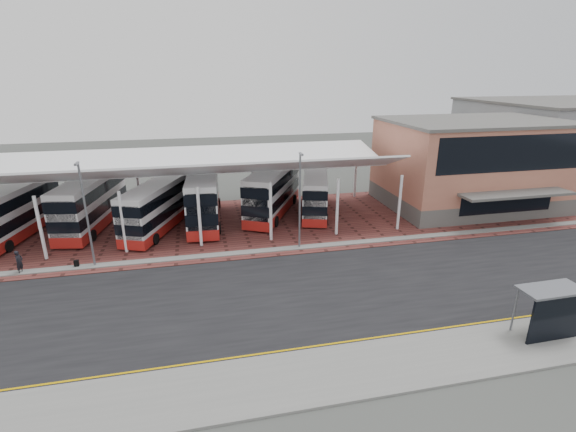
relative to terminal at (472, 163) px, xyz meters
The scene contains 20 objects.
ground 27.29m from the terminal, 148.81° to the right, with size 140.00×140.00×0.00m, color #3D403C.
road 27.81m from the terminal, 147.03° to the right, with size 120.00×14.00×0.02m, color black.
forecourt 21.52m from the terminal, behind, with size 72.00×16.00×0.06m, color brown.
sidewalk 32.79m from the terminal, 135.10° to the right, with size 120.00×4.00×0.14m, color slate.
north_kerb 24.69m from the terminal, 161.44° to the right, with size 120.00×0.80×0.14m, color slate.
yellow_line_near 31.44m from the terminal, 137.71° to the right, with size 120.00×0.12×0.01m, color #D7A100.
yellow_line_far 31.24m from the terminal, 138.12° to the right, with size 120.00×0.12×0.01m, color #D7A100.
canopy 29.02m from the terminal, behind, with size 37.00×11.63×7.07m.
terminal is the anchor object (origin of this frame).
lamp_west 37.78m from the terminal, 168.32° to the right, with size 0.16×0.90×8.07m.
lamp_east 22.35m from the terminal, 159.99° to the right, with size 0.16×0.90×8.07m.
bus_0 44.92m from the terminal, behind, with size 4.71×11.23×4.51m.
bus_1 38.87m from the terminal, behind, with size 4.67×11.76×4.73m.
bus_2 32.77m from the terminal, behind, with size 6.21×10.81×4.39m.
bus_3 28.56m from the terminal, behind, with size 3.54×12.12×4.93m.
bus_4 21.67m from the terminal, behind, with size 7.63×11.60×4.80m.
bus_5 17.38m from the terminal, behind, with size 5.15×10.36×4.17m.
pedestrian 42.86m from the terminal, 169.52° to the right, with size 0.65×0.42×1.77m, color black.
suitcase 39.26m from the terminal, 168.81° to the right, with size 0.33×0.24×0.56m, color black.
bus_shelter 25.10m from the terminal, 114.48° to the right, with size 3.57×1.67×2.83m.
Camera 1 is at (-5.90, -24.82, 14.08)m, focal length 26.00 mm.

